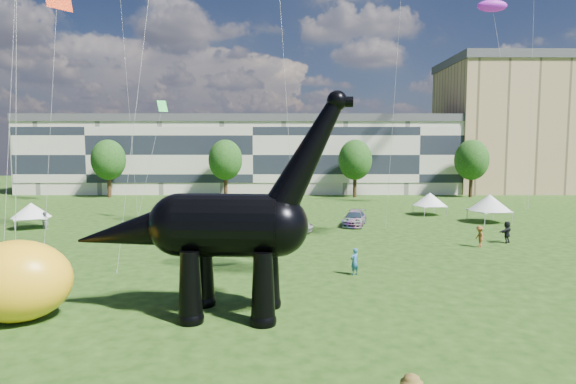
{
  "coord_description": "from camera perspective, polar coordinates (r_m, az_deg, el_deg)",
  "views": [
    {
      "loc": [
        -2.68,
        -21.13,
        7.71
      ],
      "look_at": [
        -2.55,
        8.0,
        5.0
      ],
      "focal_mm": 30.0,
      "sensor_mm": 36.0,
      "label": 1
    }
  ],
  "objects": [
    {
      "name": "car_silver",
      "position": [
        46.81,
        -7.56,
        -3.32
      ],
      "size": [
        2.34,
        4.43,
        1.44
      ],
      "primitive_type": "imported",
      "rotation": [
        0.0,
        0.0,
        -0.16
      ],
      "color": "#ABABB0",
      "rests_on": "ground"
    },
    {
      "name": "car_white",
      "position": [
        43.73,
        -0.52,
        -3.84
      ],
      "size": [
        5.6,
        2.95,
        1.5
      ],
      "primitive_type": "imported",
      "rotation": [
        0.0,
        0.0,
        1.48
      ],
      "color": "silver",
      "rests_on": "ground"
    },
    {
      "name": "tree_mid_left",
      "position": [
        74.73,
        -7.44,
        4.18
      ],
      "size": [
        5.2,
        5.2,
        9.44
      ],
      "color": "#382314",
      "rests_on": "ground"
    },
    {
      "name": "gazebo_near",
      "position": [
        53.58,
        22.78,
        -1.18
      ],
      "size": [
        4.9,
        4.9,
        2.9
      ],
      "rotation": [
        0.0,
        0.0,
        0.2
      ],
      "color": "silver",
      "rests_on": "ground"
    },
    {
      "name": "tree_far_right",
      "position": [
        79.5,
        20.95,
        3.94
      ],
      "size": [
        5.2,
        5.2,
        9.44
      ],
      "color": "#382314",
      "rests_on": "ground"
    },
    {
      "name": "tree_far_left",
      "position": [
        79.02,
        -20.53,
        3.95
      ],
      "size": [
        5.2,
        5.2,
        9.44
      ],
      "color": "#382314",
      "rests_on": "ground"
    },
    {
      "name": "tree_mid_right",
      "position": [
        74.91,
        7.97,
        4.18
      ],
      "size": [
        5.2,
        5.2,
        9.44
      ],
      "color": "#382314",
      "rests_on": "ground"
    },
    {
      "name": "visitors",
      "position": [
        36.26,
        1.9,
        -5.58
      ],
      "size": [
        48.3,
        46.12,
        1.82
      ],
      "color": "#68387F",
      "rests_on": "ground"
    },
    {
      "name": "apartment_block",
      "position": [
        96.18,
        26.29,
        6.73
      ],
      "size": [
        28.0,
        18.0,
        22.0
      ],
      "primitive_type": "cube",
      "color": "tan",
      "rests_on": "ground"
    },
    {
      "name": "dinosaur_sculpture",
      "position": [
        22.21,
        -8.23,
        -4.36
      ],
      "size": [
        12.98,
        3.78,
        10.59
      ],
      "rotation": [
        0.0,
        0.0,
        -0.07
      ],
      "color": "black",
      "rests_on": "ground"
    },
    {
      "name": "ground",
      "position": [
        22.65,
        6.77,
        -14.62
      ],
      "size": [
        220.0,
        220.0,
        0.0
      ],
      "primitive_type": "plane",
      "color": "#16330C",
      "rests_on": "ground"
    },
    {
      "name": "car_dark",
      "position": [
        47.99,
        7.89,
        -3.13
      ],
      "size": [
        3.22,
        5.23,
        1.42
      ],
      "primitive_type": "imported",
      "rotation": [
        0.0,
        0.0,
        -0.27
      ],
      "color": "#595960",
      "rests_on": "ground"
    },
    {
      "name": "car_grey",
      "position": [
        44.49,
        -8.14,
        -3.65
      ],
      "size": [
        5.19,
        2.51,
        1.64
      ],
      "primitive_type": "imported",
      "rotation": [
        0.0,
        0.0,
        1.41
      ],
      "color": "slate",
      "rests_on": "ground"
    },
    {
      "name": "gazebo_far",
      "position": [
        57.2,
        16.46,
        -0.84
      ],
      "size": [
        4.35,
        4.35,
        2.56
      ],
      "rotation": [
        0.0,
        0.0,
        0.21
      ],
      "color": "white",
      "rests_on": "ground"
    },
    {
      "name": "inflatable_yellow",
      "position": [
        24.75,
        -29.46,
        -9.16
      ],
      "size": [
        5.19,
        4.27,
        3.63
      ],
      "primitive_type": "ellipsoid",
      "rotation": [
        0.0,
        0.0,
        0.14
      ],
      "color": "yellow",
      "rests_on": "ground"
    },
    {
      "name": "gazebo_left",
      "position": [
        51.9,
        -28.15,
        -1.93
      ],
      "size": [
        4.68,
        4.68,
        2.47
      ],
      "rotation": [
        0.0,
        0.0,
        0.42
      ],
      "color": "white",
      "rests_on": "ground"
    },
    {
      "name": "terrace_row",
      "position": [
        83.32,
        -3.92,
        4.12
      ],
      "size": [
        78.0,
        11.0,
        12.0
      ],
      "primitive_type": "cube",
      "color": "beige",
      "rests_on": "ground"
    }
  ]
}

